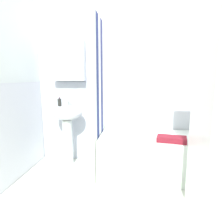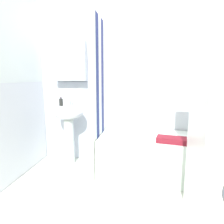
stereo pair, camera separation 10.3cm
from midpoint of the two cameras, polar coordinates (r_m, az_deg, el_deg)
The scene contains 11 objects.
ground_plane at distance 2.11m, azimuth 9.24°, elevation -27.73°, with size 4.80×5.60×0.04m, color silver.
wall_back_tiled at distance 2.95m, azimuth 8.72°, elevation 7.26°, with size 3.60×0.18×2.40m.
wall_left_tiled at distance 2.55m, azimuth -28.02°, elevation 5.35°, with size 0.07×1.81×2.40m.
sink at distance 2.97m, azimuth -11.20°, elevation -2.68°, with size 0.44×0.34×0.86m.
faucet at distance 3.00m, azimuth -10.84°, elevation 3.12°, with size 0.03×0.12×0.12m.
soap_dispenser at distance 2.93m, azimuth -13.26°, elevation 2.76°, with size 0.05×0.05×0.13m.
bathtub at distance 2.74m, azimuth 14.90°, elevation -12.03°, with size 1.58×0.72×0.52m, color white.
shower_curtain at distance 2.61m, azimuth -2.31°, elevation 3.96°, with size 0.01×0.72×2.00m.
shampoo_bottle at distance 3.04m, azimuth 27.80°, elevation -3.70°, with size 0.06×0.06×0.20m.
conditioner_bottle at distance 3.01m, azimuth 25.41°, elevation -3.24°, with size 0.05×0.05×0.24m.
towel_folded at distance 2.47m, azimuth 17.64°, elevation -7.52°, with size 0.34×0.18×0.06m, color maroon.
Camera 2 is at (0.02, -1.67, 1.26)m, focal length 32.30 mm.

